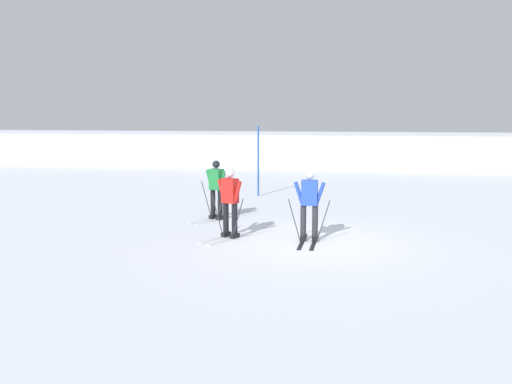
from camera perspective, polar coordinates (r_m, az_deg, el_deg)
ground_plane at (r=12.82m, az=6.02°, el=-5.39°), size 120.00×120.00×0.00m
far_snow_ridge at (r=33.58m, az=8.32°, el=4.57°), size 80.00×7.16×1.85m
skier_blue at (r=12.85m, az=5.68°, el=-1.01°), size 1.00×1.61×1.71m
skier_green at (r=15.44m, az=-4.24°, el=0.41°), size 1.10×1.58×1.71m
skier_red at (r=13.11m, az=-2.79°, el=-0.96°), size 1.08×1.59×1.71m
trail_marker_pole at (r=19.92m, az=0.24°, el=3.28°), size 0.07×0.07×2.58m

